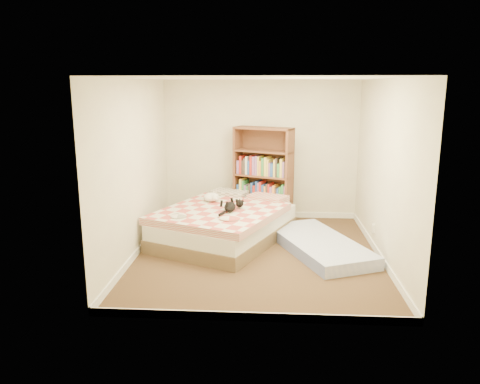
# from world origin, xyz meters

# --- Properties ---
(room) EXTENTS (3.51, 4.01, 2.51)m
(room) POSITION_xyz_m (0.00, 0.00, 1.20)
(room) COLOR #41291C
(room) RESTS_ON ground
(bed) EXTENTS (2.33, 2.68, 0.60)m
(bed) POSITION_xyz_m (-0.53, 0.65, 0.27)
(bed) COLOR brown
(bed) RESTS_ON room
(bookshelf) EXTENTS (1.15, 0.72, 1.71)m
(bookshelf) POSITION_xyz_m (0.05, 1.63, 0.61)
(bookshelf) COLOR #58301E
(bookshelf) RESTS_ON room
(floor_mattress) EXTENTS (1.59, 2.18, 0.18)m
(floor_mattress) POSITION_xyz_m (0.91, 0.21, 0.09)
(floor_mattress) COLOR #7482C2
(floor_mattress) RESTS_ON room
(black_cat) EXTENTS (0.39, 0.65, 0.15)m
(black_cat) POSITION_xyz_m (-0.43, 0.44, 0.60)
(black_cat) COLOR black
(black_cat) RESTS_ON bed
(white_dog) EXTENTS (0.30, 0.33, 0.14)m
(white_dog) POSITION_xyz_m (-0.79, 0.99, 0.61)
(white_dog) COLOR white
(white_dog) RESTS_ON bed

